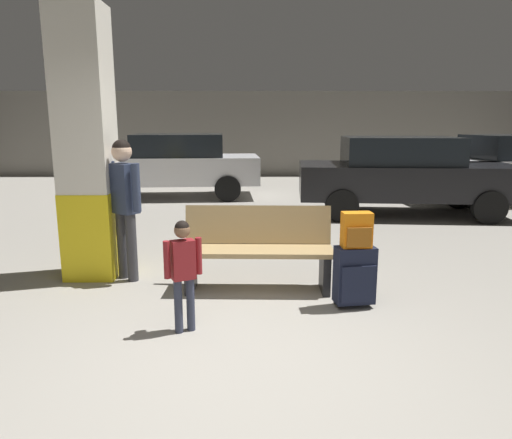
# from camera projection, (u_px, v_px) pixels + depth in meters

# --- Properties ---
(ground_plane) EXTENTS (18.00, 18.00, 0.10)m
(ground_plane) POSITION_uv_depth(u_px,v_px,m) (245.00, 241.00, 7.42)
(ground_plane) COLOR gray
(garage_back_wall) EXTENTS (18.00, 0.12, 2.80)m
(garage_back_wall) POSITION_uv_depth(u_px,v_px,m) (249.00, 134.00, 15.80)
(garage_back_wall) COLOR gray
(garage_back_wall) RESTS_ON ground_plane
(structural_pillar) EXTENTS (0.57, 0.57, 3.04)m
(structural_pillar) POSITION_uv_depth(u_px,v_px,m) (87.00, 147.00, 5.31)
(structural_pillar) COLOR yellow
(structural_pillar) RESTS_ON ground_plane
(bench) EXTENTS (1.61, 0.57, 0.89)m
(bench) POSITION_uv_depth(u_px,v_px,m) (258.00, 249.00, 5.08)
(bench) COLOR tan
(bench) RESTS_ON ground_plane
(suitcase) EXTENTS (0.41, 0.28, 0.60)m
(suitcase) POSITION_uv_depth(u_px,v_px,m) (355.00, 275.00, 4.58)
(suitcase) COLOR #191E33
(suitcase) RESTS_ON ground_plane
(backpack_bright) EXTENTS (0.29, 0.21, 0.34)m
(backpack_bright) POSITION_uv_depth(u_px,v_px,m) (357.00, 230.00, 4.49)
(backpack_bright) COLOR orange
(backpack_bright) RESTS_ON suitcase
(child) EXTENTS (0.31, 0.19, 0.98)m
(child) POSITION_uv_depth(u_px,v_px,m) (183.00, 264.00, 3.97)
(child) COLOR #33384C
(child) RESTS_ON ground_plane
(adult) EXTENTS (0.44, 0.38, 1.60)m
(adult) POSITION_uv_depth(u_px,v_px,m) (124.00, 195.00, 5.26)
(adult) COLOR #38383D
(adult) RESTS_ON ground_plane
(parked_car_far) EXTENTS (4.20, 2.01, 1.51)m
(parked_car_far) POSITION_uv_depth(u_px,v_px,m) (175.00, 164.00, 11.34)
(parked_car_far) COLOR silver
(parked_car_far) RESTS_ON ground_plane
(parked_car_near) EXTENTS (4.22, 2.05, 1.51)m
(parked_car_near) POSITION_uv_depth(u_px,v_px,m) (404.00, 174.00, 9.16)
(parked_car_near) COLOR black
(parked_car_near) RESTS_ON ground_plane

